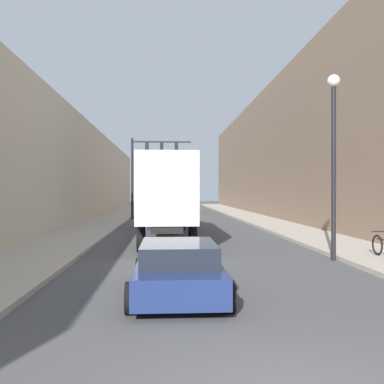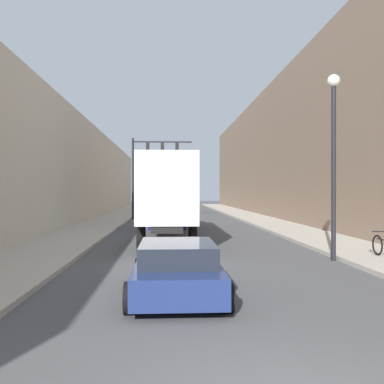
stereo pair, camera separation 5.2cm
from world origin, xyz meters
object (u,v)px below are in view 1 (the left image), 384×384
semi_truck (167,194)px  traffic_signal_gantry (147,162)px  sedan_car (178,269)px  street_lamp (334,140)px

semi_truck → traffic_signal_gantry: size_ratio=1.89×
semi_truck → traffic_signal_gantry: bearing=96.5°
sedan_car → street_lamp: bearing=40.1°
traffic_signal_gantry → semi_truck: bearing=-83.5°
street_lamp → sedan_car: bearing=-139.9°
semi_truck → sedan_car: 12.63m
traffic_signal_gantry → street_lamp: (7.45, -22.52, -0.72)m
sedan_car → traffic_signal_gantry: traffic_signal_gantry is taller
sedan_car → street_lamp: (5.52, 4.65, 3.56)m
semi_truck → street_lamp: bearing=-53.8°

